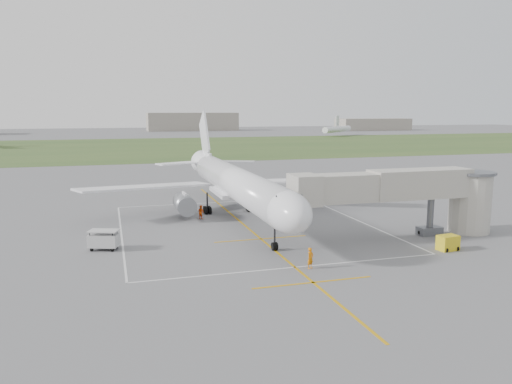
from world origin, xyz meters
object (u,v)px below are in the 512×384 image
object	(u,v)px
jet_bridge	(413,193)
ramp_worker_nose	(310,258)
baggage_cart	(104,240)
airliner	(236,183)
ramp_worker_wing	(201,212)
gpu_unit	(448,243)

from	to	relation	value
jet_bridge	ramp_worker_nose	xyz separation A→B (m)	(-14.57, -7.15, -3.83)
jet_bridge	ramp_worker_nose	distance (m)	16.68
jet_bridge	baggage_cart	world-z (taller)	jet_bridge
ramp_worker_nose	airliner	bearing A→B (deg)	63.65
jet_bridge	ramp_worker_wing	bearing A→B (deg)	142.92
airliner	jet_bridge	world-z (taller)	airliner
airliner	gpu_unit	bearing A→B (deg)	-51.10
airliner	ramp_worker_nose	size ratio (longest dim) A/B	25.63
baggage_cart	airliner	bearing A→B (deg)	52.76
airliner	gpu_unit	xyz separation A→B (m)	(16.05, -19.90, -3.68)
baggage_cart	ramp_worker_wing	world-z (taller)	baggage_cart
gpu_unit	airliner	bearing A→B (deg)	122.13
baggage_cart	ramp_worker_nose	distance (m)	20.19
ramp_worker_wing	ramp_worker_nose	bearing A→B (deg)	160.14
airliner	baggage_cart	world-z (taller)	airliner
gpu_unit	baggage_cart	bearing A→B (deg)	156.52
jet_bridge	gpu_unit	world-z (taller)	jet_bridge
jet_bridge	ramp_worker_nose	size ratio (longest dim) A/B	12.83
gpu_unit	baggage_cart	xyz separation A→B (m)	(-31.80, 9.55, 0.27)
airliner	baggage_cart	size ratio (longest dim) A/B	14.83
ramp_worker_nose	ramp_worker_wing	distance (m)	22.91
airliner	ramp_worker_wing	size ratio (longest dim) A/B	26.91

